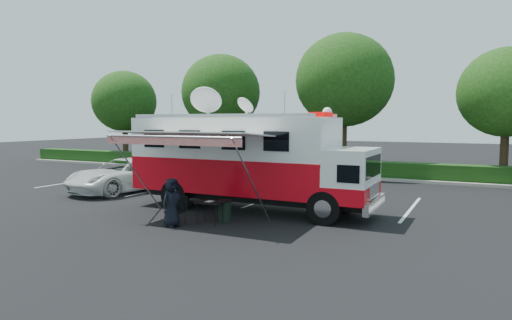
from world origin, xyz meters
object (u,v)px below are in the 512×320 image
at_px(command_truck, 248,160).
at_px(white_suv, 125,191).
at_px(trash_bin, 225,211).
at_px(folding_table, 210,203).

height_order(command_truck, white_suv, command_truck).
relative_size(command_truck, trash_bin, 13.10).
distance_m(command_truck, white_suv, 7.90).
relative_size(folding_table, trash_bin, 1.25).
bearing_deg(white_suv, command_truck, -1.45).
xyz_separation_m(folding_table, trash_bin, (0.22, 0.60, -0.34)).
xyz_separation_m(white_suv, trash_bin, (7.66, -3.53, 0.36)).
bearing_deg(command_truck, trash_bin, -85.73).
bearing_deg(command_truck, folding_table, -91.54).
xyz_separation_m(white_suv, folding_table, (7.44, -4.13, 0.70)).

